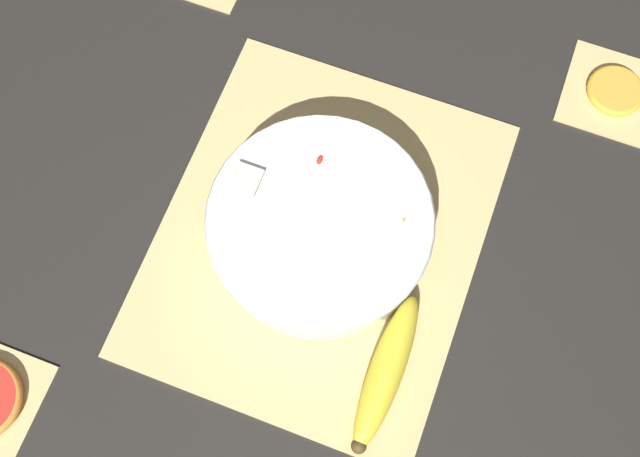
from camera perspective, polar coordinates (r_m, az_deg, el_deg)
name	(u,v)px	position (r m, az deg, el deg)	size (l,w,h in m)	color
ground_plane	(320,237)	(0.90, 0.00, -0.65)	(6.00, 6.00, 0.00)	black
bamboo_mat_center	(320,236)	(0.89, 0.00, -0.59)	(0.45, 0.37, 0.01)	#D6B775
coaster_mat_far_left	(613,94)	(1.04, 21.44, 9.54)	(0.12, 0.12, 0.01)	#D6B775
fruit_salad_bowl	(320,224)	(0.86, -0.01, 0.31)	(0.26, 0.26, 0.07)	silver
whole_banana	(386,372)	(0.84, 5.04, -10.85)	(0.18, 0.04, 0.04)	yellow
orange_slice_whole	(616,91)	(1.03, 21.59, 9.75)	(0.07, 0.07, 0.01)	#F9A338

